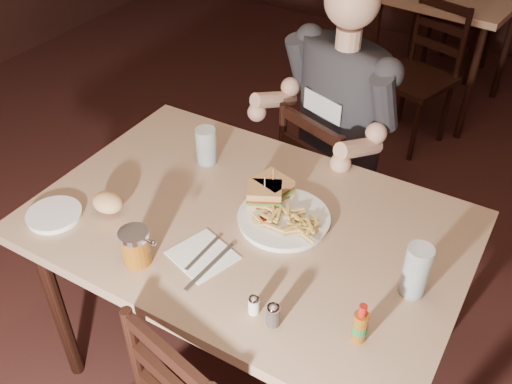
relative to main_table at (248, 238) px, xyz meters
The scene contains 23 objects.
room_shell 0.70m from the main_table, 102.40° to the right, with size 7.00×7.00×7.00m.
main_table is the anchor object (origin of this frame).
bg_table 2.44m from the main_table, 90.25° to the left, with size 0.89×0.89×0.77m.
chair_far 0.77m from the main_table, 89.61° to the left, with size 0.38×0.42×0.83m, color black, non-canonical shape.
bg_chair_far 3.00m from the main_table, 90.21° to the left, with size 0.41×0.45×0.88m, color black, non-canonical shape.
bg_chair_near 1.91m from the main_table, 90.33° to the left, with size 0.38×0.42×0.82m, color black, non-canonical shape.
diner 0.70m from the main_table, 90.93° to the left, with size 0.53×0.41×0.91m, color #28282C, non-canonical shape.
dinner_plate 0.14m from the main_table, 28.14° to the left, with size 0.28×0.28×0.02m, color white.
sandwich_left 0.19m from the main_table, 84.98° to the left, with size 0.11×0.09×0.10m, color tan, non-canonical shape.
sandwich_right 0.16m from the main_table, 84.39° to the left, with size 0.11×0.09×0.10m, color tan, non-canonical shape.
fries_pile 0.16m from the main_table, 13.53° to the left, with size 0.24×0.17×0.04m, color #DAB052, non-canonical shape.
ketchup_dollop 0.11m from the main_table, ahead, with size 0.04×0.04×0.01m, color maroon.
glass_left 0.38m from the main_table, 145.26° to the left, with size 0.07×0.07×0.13m, color silver.
glass_right 0.55m from the main_table, ahead, with size 0.07×0.07×0.16m, color silver.
hot_sauce 0.54m from the main_table, 27.58° to the right, with size 0.04×0.04×0.12m, color brown, non-canonical shape.
salt_shaker 0.37m from the main_table, 56.69° to the right, with size 0.03×0.03×0.06m, color white, non-canonical shape.
pepper_shaker 0.42m from the main_table, 50.03° to the right, with size 0.04×0.04×0.07m, color #38332D, non-canonical shape.
syrup_dispenser 0.38m from the main_table, 120.94° to the right, with size 0.09×0.09×0.11m, color brown, non-canonical shape.
napkin 0.21m from the main_table, 100.15° to the right, with size 0.17×0.16×0.00m, color white.
knife 0.24m from the main_table, 87.35° to the right, with size 0.01×0.22×0.01m, color silver.
fork 0.21m from the main_table, 100.91° to the right, with size 0.01×0.16×0.01m, color silver.
side_plate 0.61m from the main_table, 151.44° to the right, with size 0.17×0.17×0.01m, color white.
bread_roll 0.45m from the main_table, 154.79° to the right, with size 0.10×0.08×0.06m, color #E0AE73.
Camera 1 is at (0.70, -1.07, 1.95)m, focal length 40.00 mm.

